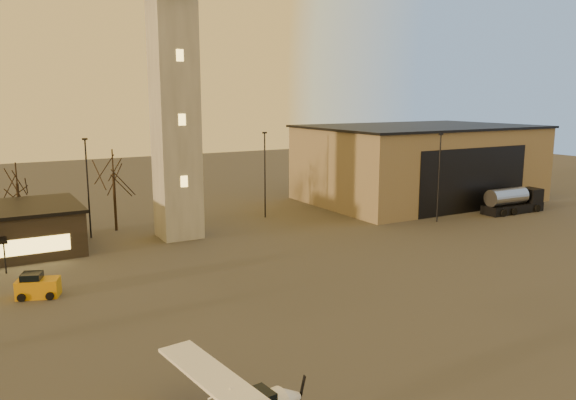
{
  "coord_description": "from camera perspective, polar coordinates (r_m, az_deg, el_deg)",
  "views": [
    {
      "loc": [
        -18.04,
        -24.22,
        14.16
      ],
      "look_at": [
        3.17,
        13.0,
        6.26
      ],
      "focal_mm": 35.0,
      "sensor_mm": 36.0,
      "label": 1
    }
  ],
  "objects": [
    {
      "name": "ground",
      "position": [
        33.36,
        6.55,
        -14.74
      ],
      "size": [
        220.0,
        220.0,
        0.0
      ],
      "primitive_type": "plane",
      "color": "#3D3B38",
      "rests_on": "ground"
    },
    {
      "name": "control_tower",
      "position": [
        57.19,
        -11.54,
        12.41
      ],
      "size": [
        6.8,
        6.8,
        32.6
      ],
      "color": "gray",
      "rests_on": "ground"
    },
    {
      "name": "hangar",
      "position": [
        79.93,
        13.14,
        3.7
      ],
      "size": [
        30.6,
        20.6,
        10.3
      ],
      "color": "#7D6851",
      "rests_on": "ground"
    },
    {
      "name": "light_poles",
      "position": [
        58.91,
        -11.0,
        1.71
      ],
      "size": [
        58.5,
        12.25,
        10.14
      ],
      "color": "black",
      "rests_on": "ground"
    },
    {
      "name": "tree_row",
      "position": [
        64.06,
        -25.55,
        2.05
      ],
      "size": [
        37.2,
        9.2,
        8.8
      ],
      "color": "black",
      "rests_on": "ground"
    },
    {
      "name": "fuel_truck",
      "position": [
        74.85,
        21.86,
        -0.25
      ],
      "size": [
        8.56,
        2.98,
        3.15
      ],
      "rotation": [
        0.0,
        0.0,
        -0.03
      ],
      "color": "black",
      "rests_on": "ground"
    },
    {
      "name": "service_cart",
      "position": [
        44.47,
        -24.1,
        -8.13
      ],
      "size": [
        3.2,
        2.56,
        1.8
      ],
      "rotation": [
        0.0,
        0.0,
        -0.35
      ],
      "color": "#C5840B",
      "rests_on": "ground"
    }
  ]
}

